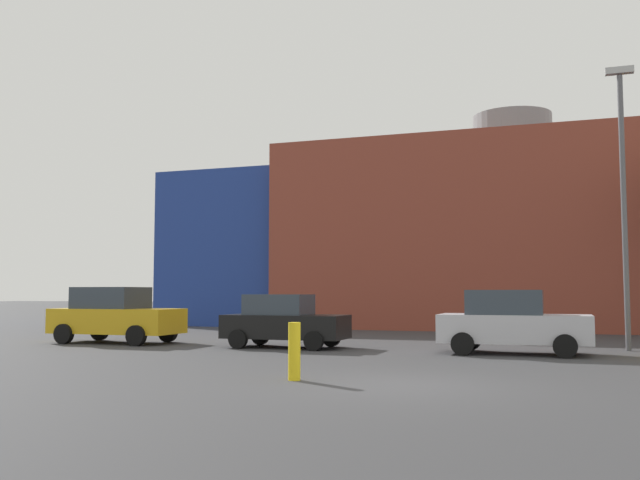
{
  "coord_description": "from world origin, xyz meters",
  "views": [
    {
      "loc": [
        2.78,
        -12.7,
        1.7
      ],
      "look_at": [
        -3.71,
        6.21,
        3.22
      ],
      "focal_mm": 38.97,
      "sensor_mm": 36.0,
      "label": 1
    }
  ],
  "objects_px": {
    "parked_car_1": "(284,321)",
    "parked_car_2": "(512,322)",
    "parked_car_0": "(115,315)",
    "bollard_yellow_0": "(294,351)",
    "street_lamp": "(623,189)"
  },
  "relations": [
    {
      "from": "parked_car_2",
      "to": "street_lamp",
      "type": "xyz_separation_m",
      "value": [
        3.15,
        2.16,
        3.89
      ]
    },
    {
      "from": "parked_car_0",
      "to": "parked_car_1",
      "type": "xyz_separation_m",
      "value": [
        6.16,
        -0.0,
        -0.12
      ]
    },
    {
      "from": "parked_car_0",
      "to": "bollard_yellow_0",
      "type": "bearing_deg",
      "value": -38.31
    },
    {
      "from": "bollard_yellow_0",
      "to": "street_lamp",
      "type": "xyz_separation_m",
      "value": [
        6.81,
        9.55,
        4.21
      ]
    },
    {
      "from": "parked_car_1",
      "to": "parked_car_2",
      "type": "height_order",
      "value": "parked_car_2"
    },
    {
      "from": "parked_car_1",
      "to": "parked_car_2",
      "type": "distance_m",
      "value": 6.85
    },
    {
      "from": "street_lamp",
      "to": "parked_car_0",
      "type": "bearing_deg",
      "value": -172.39
    },
    {
      "from": "parked_car_1",
      "to": "parked_car_0",
      "type": "bearing_deg",
      "value": 180.0
    },
    {
      "from": "parked_car_1",
      "to": "parked_car_2",
      "type": "relative_size",
      "value": 0.93
    },
    {
      "from": "bollard_yellow_0",
      "to": "parked_car_0",
      "type": "bearing_deg",
      "value": 141.69
    },
    {
      "from": "parked_car_0",
      "to": "street_lamp",
      "type": "xyz_separation_m",
      "value": [
        16.16,
        2.16,
        3.84
      ]
    },
    {
      "from": "parked_car_0",
      "to": "parked_car_2",
      "type": "height_order",
      "value": "parked_car_0"
    },
    {
      "from": "parked_car_0",
      "to": "parked_car_2",
      "type": "bearing_deg",
      "value": -0.0
    },
    {
      "from": "parked_car_0",
      "to": "parked_car_1",
      "type": "bearing_deg",
      "value": -0.0
    },
    {
      "from": "parked_car_1",
      "to": "street_lamp",
      "type": "distance_m",
      "value": 10.97
    }
  ]
}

